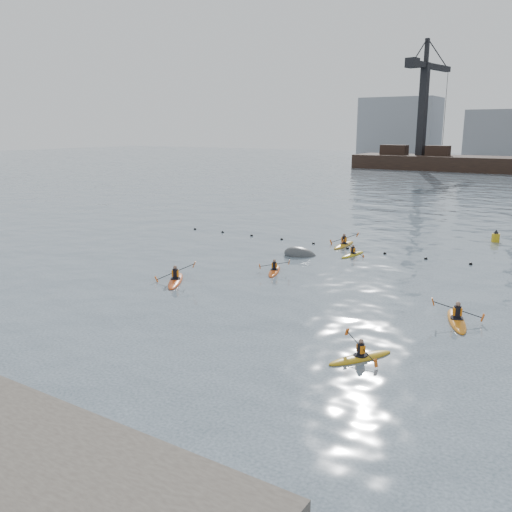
% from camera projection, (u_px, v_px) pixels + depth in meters
% --- Properties ---
extents(ground, '(400.00, 400.00, 0.00)m').
position_uv_depth(ground, '(174.00, 355.00, 22.03)').
color(ground, '#384651').
rests_on(ground, ground).
extents(float_line, '(33.24, 0.73, 0.24)m').
position_uv_depth(float_line, '(367.00, 251.00, 40.78)').
color(float_line, black).
rests_on(float_line, ground).
extents(kayaker_0, '(2.54, 3.43, 1.40)m').
position_uv_depth(kayaker_0, '(176.00, 280.00, 32.55)').
color(kayaker_0, '#D44913').
rests_on(kayaker_0, ground).
extents(kayaker_1, '(2.09, 2.89, 1.09)m').
position_uv_depth(kayaker_1, '(360.00, 357.00, 21.64)').
color(kayaker_1, gold).
rests_on(kayaker_1, ground).
extents(kayaker_2, '(1.90, 2.98, 0.97)m').
position_uv_depth(kayaker_2, '(274.00, 271.00, 34.80)').
color(kayaker_2, '#E65815').
rests_on(kayaker_2, ground).
extents(kayaker_3, '(1.97, 2.87, 1.16)m').
position_uv_depth(kayaker_3, '(353.00, 254.00, 39.37)').
color(kayaker_3, gold).
rests_on(kayaker_3, ground).
extents(kayaker_4, '(2.35, 3.62, 1.26)m').
position_uv_depth(kayaker_4, '(457.00, 320.00, 25.79)').
color(kayaker_4, orange).
rests_on(kayaker_4, ground).
extents(kayaker_5, '(2.40, 3.47, 1.32)m').
position_uv_depth(kayaker_5, '(344.00, 244.00, 42.55)').
color(kayaker_5, '#C78E17').
rests_on(kayaker_5, ground).
extents(mooring_buoy, '(2.96, 2.45, 1.68)m').
position_uv_depth(mooring_buoy, '(300.00, 255.00, 39.34)').
color(mooring_buoy, '#393B3E').
rests_on(mooring_buoy, ground).
extents(nav_buoy, '(0.63, 0.63, 1.16)m').
position_uv_depth(nav_buoy, '(496.00, 238.00, 44.02)').
color(nav_buoy, '#BAA512').
rests_on(nav_buoy, ground).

